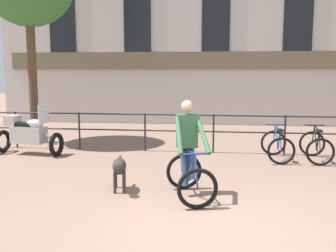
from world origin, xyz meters
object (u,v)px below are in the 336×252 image
dog (119,167)px  parked_bicycle_mid_left (316,147)px  parked_motorcycle (28,133)px  parked_bicycle_near_lamp (277,146)px  cyclist_with_bike (189,154)px

dog → parked_bicycle_mid_left: 5.17m
parked_motorcycle → parked_bicycle_near_lamp: (6.47, 0.13, -0.20)m
parked_motorcycle → parked_bicycle_near_lamp: parked_motorcycle is taller
cyclist_with_bike → parked_motorcycle: size_ratio=0.92×
parked_bicycle_mid_left → parked_motorcycle: bearing=4.2°
cyclist_with_bike → dog: size_ratio=1.86×
parked_bicycle_near_lamp → parked_bicycle_mid_left: 0.93m
parked_bicycle_near_lamp → parked_bicycle_mid_left: size_ratio=0.99×
dog → parked_bicycle_near_lamp: 4.44m
cyclist_with_bike → parked_bicycle_mid_left: size_ratio=1.48×
parked_bicycle_near_lamp → parked_bicycle_mid_left: bearing=178.0°
dog → parked_motorcycle: size_ratio=0.50×
cyclist_with_bike → dog: bearing=159.1°
dog → parked_bicycle_mid_left: parked_bicycle_mid_left is taller
dog → parked_bicycle_near_lamp: (3.29, 2.99, -0.09)m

